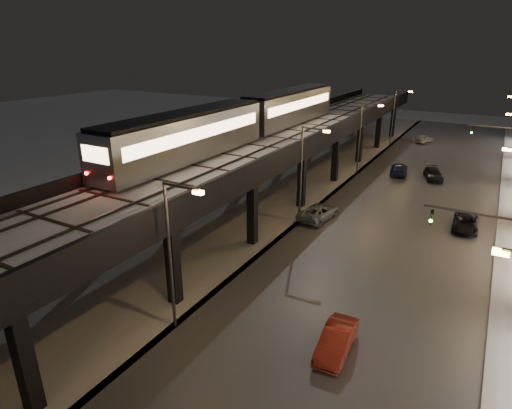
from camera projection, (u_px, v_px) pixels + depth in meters
The scene contains 19 objects.
road_surface at pixel (398, 224), 39.55m from camera, with size 17.00×120.00×0.06m, color #46474D.
under_viaduct_pavement at pixel (269, 200), 45.75m from camera, with size 11.00×120.00×0.06m, color #9FA1A8.
elevated_viaduct at pixel (254, 155), 41.20m from camera, with size 9.00×100.00×6.30m.
viaduct_trackbed at pixel (255, 147), 41.04m from camera, with size 8.40×100.00×0.32m.
viaduct_parapet_streetside at pixel (297, 147), 38.89m from camera, with size 0.30×100.00×1.10m, color black.
viaduct_parapet_far at pixel (217, 138), 42.89m from camera, with size 0.30×100.00×1.10m, color black.
streetlight_left_1 at pixel (173, 248), 23.43m from camera, with size 2.57×0.28×9.00m.
streetlight_left_2 at pixel (304, 169), 38.09m from camera, with size 2.57×0.28×9.00m.
streetlight_left_3 at pixel (362, 134), 52.75m from camera, with size 2.57×0.28×9.00m.
streetlight_left_4 at pixel (395, 114), 67.42m from camera, with size 2.57×0.28×9.00m.
traffic_light_rig_a at pixel (510, 261), 23.55m from camera, with size 6.10×0.34×7.00m.
traffic_light_rig_b at pixel (512, 150), 47.99m from camera, with size 6.10×0.34×7.00m.
subway_train at pixel (248, 118), 43.87m from camera, with size 3.24×39.49×3.88m.
car_mid_silver at pixel (318, 212), 40.48m from camera, with size 2.35×5.10×1.42m, color gray.
car_mid_dark at pixel (399, 169), 54.35m from camera, with size 1.97×4.86×1.41m, color #181B48.
car_far_white at pixel (424, 139), 71.59m from camera, with size 1.60×3.99×1.36m, color #ABACAC.
car_onc_silver at pixel (336, 341), 23.04m from camera, with size 1.47×4.21×1.39m, color maroon.
car_onc_dark at pixel (465, 224), 38.17m from camera, with size 2.09×4.53×1.26m, color black.
car_onc_white at pixel (433, 175), 52.31m from camera, with size 1.83×4.51×1.31m, color black.
Camera 1 is at (13.89, -3.12, 15.75)m, focal length 30.00 mm.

